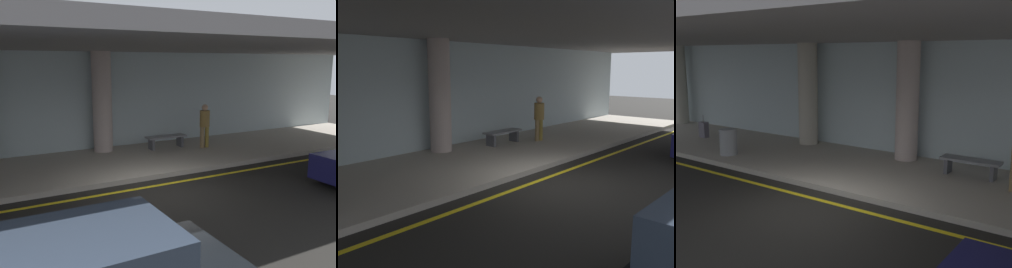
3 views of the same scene
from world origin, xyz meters
The scene contains 8 objects.
ground_plane centered at (0.00, 0.00, 0.00)m, with size 60.00×60.00×0.00m, color black.
sidewalk centered at (0.00, 3.10, 0.07)m, with size 26.00×4.20×0.15m, color #A89E91.
lane_stripe_yellow centered at (0.00, 0.48, 0.00)m, with size 26.00×0.14×0.01m, color yellow.
support_column_center centered at (0.00, 4.65, 1.97)m, with size 0.71×0.71×3.65m, color #AB9892.
ceiling_overhang centered at (0.00, 2.60, 3.95)m, with size 28.00×13.20×0.30m, color gray.
terminal_back_wall centered at (0.00, 5.35, 1.90)m, with size 26.00×0.30×3.80m, color #AABBBF.
traveler_with_luggage centered at (3.63, 3.33, 1.11)m, with size 0.38×0.38×1.68m.
bench_metal centered at (2.28, 3.96, 0.50)m, with size 1.60×0.50×0.48m.
Camera 2 is at (-7.60, -5.12, 2.86)m, focal length 39.93 mm.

